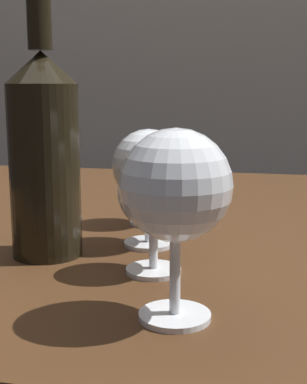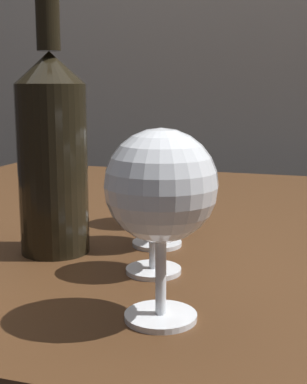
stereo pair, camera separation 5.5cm
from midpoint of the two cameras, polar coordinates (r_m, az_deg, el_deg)
dining_table at (r=0.82m, az=0.10°, el=-10.12°), size 1.11×0.91×0.77m
wine_glass_white at (r=0.43m, az=-1.30°, el=0.27°), size 0.09×0.09×0.16m
wine_glass_empty at (r=0.55m, az=-2.86°, el=-0.46°), size 0.07×0.07×0.12m
wine_glass_rose at (r=0.64m, az=-2.96°, el=2.61°), size 0.09×0.09×0.14m
wine_glass_amber at (r=0.75m, az=-2.43°, el=3.30°), size 0.08×0.08×0.13m
wine_bottle at (r=0.62m, az=-13.85°, el=4.15°), size 0.08×0.08×0.30m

